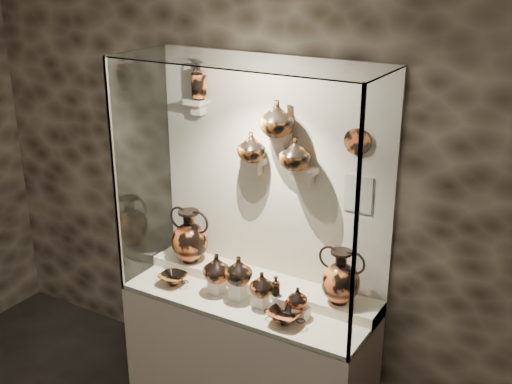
% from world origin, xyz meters
% --- Properties ---
extents(wall_back, '(5.00, 0.02, 3.20)m').
position_xyz_m(wall_back, '(0.00, 2.50, 1.60)').
color(wall_back, '#2D251C').
rests_on(wall_back, ground).
extents(plinth, '(1.70, 0.60, 0.80)m').
position_xyz_m(plinth, '(0.00, 2.18, 0.40)').
color(plinth, '#C3B59D').
rests_on(plinth, floor).
extents(front_tier, '(1.68, 0.58, 0.03)m').
position_xyz_m(front_tier, '(0.00, 2.18, 0.82)').
color(front_tier, beige).
rests_on(front_tier, plinth).
extents(rear_tier, '(1.70, 0.25, 0.10)m').
position_xyz_m(rear_tier, '(0.00, 2.35, 0.85)').
color(rear_tier, beige).
rests_on(rear_tier, plinth).
extents(back_panel, '(1.70, 0.03, 1.60)m').
position_xyz_m(back_panel, '(0.00, 2.50, 1.60)').
color(back_panel, '#C3B59D').
rests_on(back_panel, plinth).
extents(glass_front, '(1.70, 0.01, 1.60)m').
position_xyz_m(glass_front, '(0.00, 1.88, 1.60)').
color(glass_front, white).
rests_on(glass_front, plinth).
extents(glass_left, '(0.01, 0.60, 1.60)m').
position_xyz_m(glass_left, '(-0.85, 2.18, 1.60)').
color(glass_left, white).
rests_on(glass_left, plinth).
extents(glass_right, '(0.01, 0.60, 1.60)m').
position_xyz_m(glass_right, '(0.85, 2.18, 1.60)').
color(glass_right, white).
rests_on(glass_right, plinth).
extents(glass_top, '(1.70, 0.60, 0.01)m').
position_xyz_m(glass_top, '(0.00, 2.18, 2.40)').
color(glass_top, white).
rests_on(glass_top, back_panel).
extents(frame_post_left, '(0.02, 0.02, 1.60)m').
position_xyz_m(frame_post_left, '(-0.84, 1.89, 1.60)').
color(frame_post_left, gray).
rests_on(frame_post_left, plinth).
extents(frame_post_right, '(0.02, 0.02, 1.60)m').
position_xyz_m(frame_post_right, '(0.84, 1.89, 1.60)').
color(frame_post_right, gray).
rests_on(frame_post_right, plinth).
extents(pedestal_a, '(0.09, 0.09, 0.10)m').
position_xyz_m(pedestal_a, '(-0.22, 2.13, 0.88)').
color(pedestal_a, silver).
rests_on(pedestal_a, front_tier).
extents(pedestal_b, '(0.09, 0.09, 0.13)m').
position_xyz_m(pedestal_b, '(-0.05, 2.13, 0.90)').
color(pedestal_b, silver).
rests_on(pedestal_b, front_tier).
extents(pedestal_c, '(0.09, 0.09, 0.09)m').
position_xyz_m(pedestal_c, '(0.12, 2.13, 0.88)').
color(pedestal_c, silver).
rests_on(pedestal_c, front_tier).
extents(pedestal_d, '(0.09, 0.09, 0.12)m').
position_xyz_m(pedestal_d, '(0.28, 2.13, 0.89)').
color(pedestal_d, silver).
rests_on(pedestal_d, front_tier).
extents(pedestal_e, '(0.09, 0.09, 0.08)m').
position_xyz_m(pedestal_e, '(0.42, 2.13, 0.87)').
color(pedestal_e, silver).
rests_on(pedestal_e, front_tier).
extents(bracket_ul, '(0.14, 0.12, 0.04)m').
position_xyz_m(bracket_ul, '(-0.55, 2.42, 2.05)').
color(bracket_ul, '#C3B59D').
rests_on(bracket_ul, back_panel).
extents(bracket_ca, '(0.14, 0.12, 0.04)m').
position_xyz_m(bracket_ca, '(-0.10, 2.42, 1.70)').
color(bracket_ca, '#C3B59D').
rests_on(bracket_ca, back_panel).
extents(bracket_cb, '(0.10, 0.12, 0.04)m').
position_xyz_m(bracket_cb, '(0.10, 2.42, 1.90)').
color(bracket_cb, '#C3B59D').
rests_on(bracket_cb, back_panel).
extents(bracket_cc, '(0.14, 0.12, 0.04)m').
position_xyz_m(bracket_cc, '(0.28, 2.42, 1.70)').
color(bracket_cc, '#C3B59D').
rests_on(bracket_cc, back_panel).
extents(amphora_left, '(0.32, 0.32, 0.39)m').
position_xyz_m(amphora_left, '(-0.57, 2.31, 1.10)').
color(amphora_left, '#CE5C27').
rests_on(amphora_left, rear_tier).
extents(amphora_right, '(0.33, 0.33, 0.36)m').
position_xyz_m(amphora_right, '(0.59, 2.32, 1.08)').
color(amphora_right, '#CE5C27').
rests_on(amphora_right, rear_tier).
extents(jug_a, '(0.20, 0.20, 0.19)m').
position_xyz_m(jug_a, '(-0.21, 2.11, 1.03)').
color(jug_a, '#CE5C27').
rests_on(jug_a, pedestal_a).
extents(jug_b, '(0.20, 0.20, 0.19)m').
position_xyz_m(jug_b, '(-0.03, 2.11, 1.06)').
color(jug_b, '#A9531D').
rests_on(jug_b, pedestal_b).
extents(jug_c, '(0.19, 0.19, 0.16)m').
position_xyz_m(jug_c, '(0.14, 2.11, 1.00)').
color(jug_c, '#CE5C27').
rests_on(jug_c, pedestal_c).
extents(jug_e, '(0.15, 0.15, 0.13)m').
position_xyz_m(jug_e, '(0.39, 2.12, 0.98)').
color(jug_e, '#CE5C27').
rests_on(jug_e, pedestal_e).
extents(lekythos_small, '(0.09, 0.09, 0.15)m').
position_xyz_m(lekythos_small, '(0.24, 2.11, 1.02)').
color(lekythos_small, '#A9531D').
rests_on(lekythos_small, pedestal_d).
extents(kylix_left, '(0.30, 0.27, 0.10)m').
position_xyz_m(kylix_left, '(-0.54, 2.07, 0.88)').
color(kylix_left, '#A9531D').
rests_on(kylix_left, front_tier).
extents(kylix_right, '(0.29, 0.26, 0.11)m').
position_xyz_m(kylix_right, '(0.36, 2.02, 0.88)').
color(kylix_right, '#CE5C27').
rests_on(kylix_right, front_tier).
extents(lekythos_tall, '(0.14, 0.14, 0.28)m').
position_xyz_m(lekythos_tall, '(-0.52, 2.41, 2.21)').
color(lekythos_tall, '#CE5C27').
rests_on(lekythos_tall, bracket_ul).
extents(ovoid_vase_a, '(0.23, 0.23, 0.19)m').
position_xyz_m(ovoid_vase_a, '(-0.09, 2.38, 1.81)').
color(ovoid_vase_a, '#A9531D').
rests_on(ovoid_vase_a, bracket_ca).
extents(ovoid_vase_b, '(0.25, 0.25, 0.22)m').
position_xyz_m(ovoid_vase_b, '(0.10, 2.36, 2.03)').
color(ovoid_vase_b, '#A9531D').
rests_on(ovoid_vase_b, bracket_cb).
extents(ovoid_vase_c, '(0.20, 0.20, 0.21)m').
position_xyz_m(ovoid_vase_c, '(0.23, 2.37, 1.82)').
color(ovoid_vase_c, '#A9531D').
rests_on(ovoid_vase_c, bracket_cc).
extents(wall_plate, '(0.16, 0.02, 0.16)m').
position_xyz_m(wall_plate, '(0.59, 2.47, 1.93)').
color(wall_plate, '#9E491F').
rests_on(wall_plate, back_panel).
extents(info_placard, '(0.18, 0.01, 0.24)m').
position_xyz_m(info_placard, '(0.61, 2.47, 1.59)').
color(info_placard, beige).
rests_on(info_placard, back_panel).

